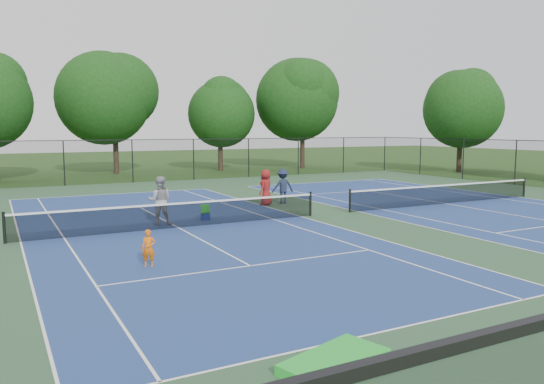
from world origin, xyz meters
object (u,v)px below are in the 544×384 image
tree_back_b (114,94)px  tree_back_d (303,96)px  tree_back_c (220,109)px  bystander_c (266,187)px  instructor (160,201)px  ball_crate (205,217)px  tree_side_e (461,105)px  bystander_b (283,186)px  ball_hopper (205,209)px  child_player (149,248)px

tree_back_b → tree_back_d: 17.12m
tree_back_c → bystander_c: size_ratio=4.70×
instructor → ball_crate: bearing=-155.1°
tree_side_e → bystander_b: size_ratio=5.03×
tree_back_b → instructor: (-3.41, -24.98, -5.63)m
tree_side_e → ball_hopper: tree_side_e is taller
ball_crate → tree_back_b: bearing=86.6°
tree_back_d → child_player: tree_back_d is taller
child_player → tree_back_d: bearing=74.9°
tree_side_e → bystander_b: (-23.24, -10.05, -4.93)m
bystander_c → tree_back_b: bearing=-116.9°
tree_back_b → bystander_b: (3.76, -22.05, -5.71)m
tree_back_c → ball_crate: bearing=-113.7°
tree_side_e → instructor: bearing=-156.9°
instructor → tree_back_d: bearing=-110.7°
instructor → ball_hopper: 2.00m
tree_back_c → tree_side_e: tree_side_e is taller
tree_back_d → tree_side_e: 14.18m
tree_back_c → bystander_c: (-6.29, -21.23, -4.59)m
tree_back_b → ball_hopper: size_ratio=27.85×
bystander_c → tree_back_c: bearing=-140.4°
tree_side_e → ball_hopper: (-28.47, -12.84, -5.33)m
bystander_c → ball_hopper: size_ratio=4.96×
tree_back_d → ball_crate: (-18.47, -22.84, -6.68)m
tree_back_b → bystander_c: bearing=-83.0°
bystander_b → bystander_c: size_ratio=0.99×
instructor → bystander_b: (7.17, 2.93, -0.08)m
tree_back_b → tree_back_d: tree_back_d is taller
instructor → ball_crate: instructor is taller
bystander_b → tree_back_c: bearing=-98.6°
tree_back_d → instructor: tree_back_d is taller
instructor → ball_hopper: bearing=-155.1°
tree_side_e → ball_crate: 31.74m
bystander_c → child_player: bearing=13.4°
tree_back_d → bystander_c: 25.47m
tree_back_b → bystander_b: size_ratio=5.69×
tree_back_c → bystander_b: size_ratio=4.76×
tree_back_d → bystander_c: tree_back_d is taller
ball_crate → tree_side_e: bearing=24.3°
tree_back_c → bystander_b: 22.17m
instructor → bystander_c: instructor is taller
instructor → bystander_b: bearing=-136.9°
instructor → tree_back_c: bearing=-96.5°
instructor → bystander_c: bearing=-134.9°
tree_back_b → bystander_b: 23.08m
tree_back_b → tree_side_e: (27.00, -12.00, -0.79)m
ball_crate → instructor: bearing=-176.0°
child_player → instructor: instructor is taller
ball_crate → ball_hopper: ball_hopper is taller
tree_back_c → tree_side_e: bearing=-31.4°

